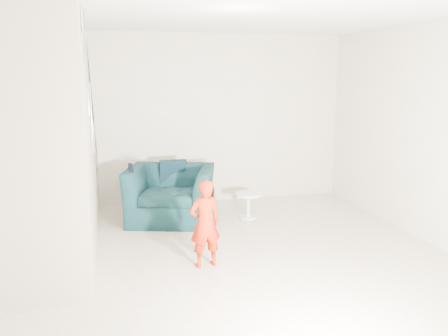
{
  "coord_description": "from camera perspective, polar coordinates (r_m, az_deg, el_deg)",
  "views": [
    {
      "loc": [
        -1.29,
        -4.73,
        2.04
      ],
      "look_at": [
        0.15,
        1.2,
        0.85
      ],
      "focal_mm": 38.0,
      "sensor_mm": 36.0,
      "label": 1
    }
  ],
  "objects": [
    {
      "name": "staircase",
      "position": [
        5.44,
        -20.85,
        -1.29
      ],
      "size": [
        1.02,
        3.03,
        3.62
      ],
      "color": "#ADA089",
      "rests_on": "floor"
    },
    {
      "name": "floor",
      "position": [
        5.31,
        1.52,
        -11.56
      ],
      "size": [
        5.5,
        5.5,
        0.0
      ],
      "primitive_type": "plane",
      "color": "gray",
      "rests_on": "ground"
    },
    {
      "name": "back_wall",
      "position": [
        7.62,
        -3.87,
        5.82
      ],
      "size": [
        5.0,
        0.0,
        5.0
      ],
      "primitive_type": "plane",
      "rotation": [
        1.57,
        0.0,
        0.0
      ],
      "color": "#B7AF95",
      "rests_on": "floor"
    },
    {
      "name": "armchair",
      "position": [
        6.79,
        -6.45,
        -3.13
      ],
      "size": [
        1.44,
        1.33,
        0.77
      ],
      "primitive_type": "imported",
      "rotation": [
        0.0,
        0.0,
        -0.29
      ],
      "color": "black",
      "rests_on": "floor"
    },
    {
      "name": "toddler",
      "position": [
        5.13,
        -2.31,
        -6.69
      ],
      "size": [
        0.39,
        0.29,
        0.96
      ],
      "primitive_type": "imported",
      "rotation": [
        0.0,
        0.0,
        3.32
      ],
      "color": "#951B04",
      "rests_on": "floor"
    },
    {
      "name": "phone",
      "position": [
        5.01,
        -1.37,
        -2.88
      ],
      "size": [
        0.03,
        0.05,
        0.1
      ],
      "primitive_type": "cube",
      "rotation": [
        0.0,
        0.0,
        0.23
      ],
      "color": "black",
      "rests_on": "toddler"
    },
    {
      "name": "cushion",
      "position": [
        7.09,
        -6.16,
        -0.55
      ],
      "size": [
        0.4,
        0.19,
        0.39
      ],
      "primitive_type": "cube",
      "rotation": [
        0.21,
        0.0,
        0.0
      ],
      "color": "black",
      "rests_on": "armchair"
    },
    {
      "name": "front_wall",
      "position": [
        2.46,
        18.77,
        -5.86
      ],
      "size": [
        5.0,
        0.0,
        5.0
      ],
      "primitive_type": "plane",
      "rotation": [
        -1.57,
        0.0,
        0.0
      ],
      "color": "#B7AF95",
      "rests_on": "floor"
    },
    {
      "name": "side_table",
      "position": [
        6.89,
        2.93,
        -4.02
      ],
      "size": [
        0.37,
        0.37,
        0.37
      ],
      "color": "silver",
      "rests_on": "floor"
    },
    {
      "name": "ceiling",
      "position": [
        4.95,
        1.69,
        18.7
      ],
      "size": [
        5.5,
        5.5,
        0.0
      ],
      "primitive_type": "plane",
      "rotation": [
        3.14,
        0.0,
        0.0
      ],
      "color": "silver",
      "rests_on": "back_wall"
    },
    {
      "name": "right_wall",
      "position": [
        6.1,
        24.93,
        3.51
      ],
      "size": [
        0.0,
        5.5,
        5.5
      ],
      "primitive_type": "plane",
      "rotation": [
        1.57,
        0.0,
        -1.57
      ],
      "color": "#B7AF95",
      "rests_on": "floor"
    },
    {
      "name": "throw",
      "position": [
        6.8,
        -11.07,
        -2.39
      ],
      "size": [
        0.06,
        0.55,
        0.62
      ],
      "primitive_type": "cube",
      "color": "black",
      "rests_on": "armchair"
    }
  ]
}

